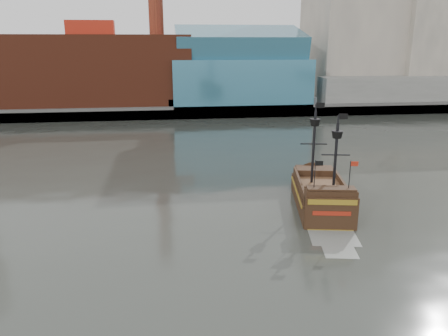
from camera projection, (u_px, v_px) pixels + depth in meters
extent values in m
plane|color=#262924|center=(260.00, 260.00, 32.42)|extent=(400.00, 400.00, 0.00)
cube|color=slate|center=(190.00, 97.00, 119.74)|extent=(220.00, 60.00, 2.00)
cube|color=#4C4C49|center=(198.00, 112.00, 91.56)|extent=(220.00, 1.00, 2.60)
cube|color=maroon|center=(94.00, 71.00, 95.55)|extent=(42.00, 18.00, 15.00)
cube|color=teal|center=(239.00, 81.00, 98.38)|extent=(30.00, 16.00, 10.00)
cube|color=#AEA390|center=(354.00, 2.00, 106.69)|extent=(20.00, 22.00, 46.00)
cube|color=#AEA492|center=(430.00, 19.00, 106.27)|extent=(18.00, 18.00, 38.00)
cube|color=slate|center=(405.00, 90.00, 99.94)|extent=(40.00, 6.00, 6.00)
cube|color=teal|center=(239.00, 44.00, 96.16)|extent=(28.00, 14.94, 8.78)
cube|color=black|center=(320.00, 201.00, 42.82)|extent=(6.54, 11.69, 2.39)
cube|color=#52331E|center=(321.00, 188.00, 42.44)|extent=(5.89, 10.52, 0.28)
cube|color=black|center=(315.00, 172.00, 46.59)|extent=(4.25, 2.89, 0.92)
cube|color=black|center=(330.00, 198.00, 37.66)|extent=(4.56, 2.25, 1.66)
cube|color=black|center=(331.00, 218.00, 37.26)|extent=(4.47, 1.05, 3.68)
cube|color=olive|center=(333.00, 202.00, 36.73)|extent=(4.08, 0.83, 0.46)
cube|color=maroon|center=(332.00, 213.00, 37.01)|extent=(3.18, 0.66, 0.37)
cylinder|color=black|center=(314.00, 147.00, 42.77)|extent=(0.30, 0.30, 7.17)
cylinder|color=black|center=(335.00, 158.00, 39.85)|extent=(0.30, 0.30, 6.62)
cone|color=black|center=(315.00, 122.00, 42.08)|extent=(1.18, 1.18, 0.64)
cone|color=black|center=(337.00, 135.00, 39.24)|extent=(1.18, 1.18, 0.64)
cube|color=black|center=(320.00, 105.00, 41.60)|extent=(0.82, 0.18, 0.51)
cube|color=black|center=(343.00, 116.00, 38.76)|extent=(0.82, 0.18, 0.51)
cube|color=gray|center=(334.00, 237.00, 36.09)|extent=(4.45, 3.97, 0.01)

